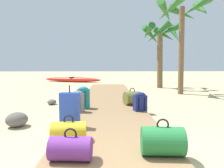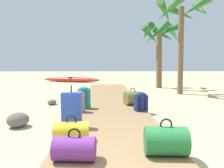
{
  "view_description": "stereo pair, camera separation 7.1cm",
  "coord_description": "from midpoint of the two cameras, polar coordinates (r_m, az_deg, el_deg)",
  "views": [
    {
      "loc": [
        -0.09,
        -1.72,
        1.27
      ],
      "look_at": [
        0.1,
        5.81,
        0.55
      ],
      "focal_mm": 33.57,
      "sensor_mm": 36.0,
      "label": 1
    },
    {
      "loc": [
        -0.16,
        -1.72,
        1.27
      ],
      "look_at": [
        0.1,
        5.81,
        0.55
      ],
      "focal_mm": 33.57,
      "sensor_mm": 36.0,
      "label": 2
    }
  ],
  "objects": [
    {
      "name": "ground_plane",
      "position": [
        6.08,
        -0.76,
        -6.6
      ],
      "size": [
        60.0,
        60.0,
        0.0
      ],
      "primitive_type": "plane",
      "color": "tan"
    },
    {
      "name": "duffel_bag_green",
      "position": [
        2.92,
        13.74,
        -14.76
      ],
      "size": [
        0.57,
        0.42,
        0.49
      ],
      "color": "#237538",
      "rests_on": "boardwalk"
    },
    {
      "name": "duffel_bag_purple",
      "position": [
        2.75,
        -10.94,
        -16.86
      ],
      "size": [
        0.54,
        0.34,
        0.41
      ],
      "color": "#6B2D84",
      "rests_on": "boardwalk"
    },
    {
      "name": "rock_left_mid",
      "position": [
        6.86,
        -16.32,
        -4.74
      ],
      "size": [
        0.32,
        0.36,
        0.16
      ],
      "primitive_type": "ellipsoid",
      "rotation": [
        0.0,
        0.0,
        3.0
      ],
      "color": "#5B5651",
      "rests_on": "ground"
    },
    {
      "name": "boardwalk",
      "position": [
        7.11,
        -0.95,
        -4.5
      ],
      "size": [
        1.85,
        10.57,
        0.08
      ],
      "primitive_type": "cube",
      "color": "olive",
      "rests_on": "ground"
    },
    {
      "name": "rock_left_far",
      "position": [
        4.71,
        -24.63,
        -8.85
      ],
      "size": [
        0.6,
        0.6,
        0.3
      ],
      "primitive_type": "ellipsoid",
      "rotation": [
        0.0,
        0.0,
        0.69
      ],
      "color": "#5B5651",
      "rests_on": "ground"
    },
    {
      "name": "kayak",
      "position": [
        15.05,
        -11.18,
        1.2
      ],
      "size": [
        4.24,
        1.76,
        0.36
      ],
      "color": "red",
      "rests_on": "ground"
    },
    {
      "name": "duffel_bag_yellow",
      "position": [
        3.4,
        -11.6,
        -12.47
      ],
      "size": [
        0.55,
        0.33,
        0.41
      ],
      "color": "gold",
      "rests_on": "boardwalk"
    },
    {
      "name": "suitcase_blue",
      "position": [
        4.04,
        -11.44,
        -6.94
      ],
      "size": [
        0.37,
        0.19,
        0.8
      ],
      "color": "#2847B7",
      "rests_on": "boardwalk"
    },
    {
      "name": "palm_tree_far_right",
      "position": [
        11.58,
        12.83,
        12.0
      ],
      "size": [
        2.09,
        2.24,
        3.46
      ],
      "color": "brown",
      "rests_on": "ground"
    },
    {
      "name": "duffel_bag_olive",
      "position": [
        6.19,
        5.3,
        -3.81
      ],
      "size": [
        0.55,
        0.51,
        0.5
      ],
      "color": "olive",
      "rests_on": "boardwalk"
    },
    {
      "name": "backpack_navy",
      "position": [
        5.4,
        7.51,
        -4.61
      ],
      "size": [
        0.35,
        0.28,
        0.48
      ],
      "color": "navy",
      "rests_on": "boardwalk"
    },
    {
      "name": "palm_tree_near_right",
      "position": [
        9.5,
        18.52,
        16.99
      ],
      "size": [
        2.26,
        2.26,
        4.02
      ],
      "color": "brown",
      "rests_on": "ground"
    },
    {
      "name": "backpack_grey",
      "position": [
        5.29,
        -9.53,
        -4.53
      ],
      "size": [
        0.33,
        0.23,
        0.53
      ],
      "color": "slate",
      "rests_on": "boardwalk"
    },
    {
      "name": "backpack_teal",
      "position": [
        5.7,
        -7.99,
        -3.48
      ],
      "size": [
        0.33,
        0.29,
        0.59
      ],
      "color": "#197A7F",
      "rests_on": "boardwalk"
    }
  ]
}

